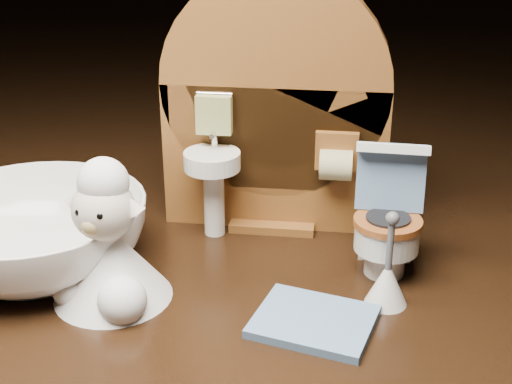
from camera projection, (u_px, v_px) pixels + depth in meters
The scene contains 6 objects.
backdrop_panel at pixel (273, 119), 0.41m from camera, with size 0.13×0.05×0.15m.
toy_toilet at pixel (387, 224), 0.37m from camera, with size 0.04×0.05×0.07m.
bath_mat at pixel (314, 321), 0.33m from camera, with size 0.05×0.04×0.00m, color #5D80A8.
toilet_brush at pixel (387, 280), 0.35m from camera, with size 0.02×0.02×0.05m.
plush_lamb at pixel (108, 252), 0.35m from camera, with size 0.06×0.06×0.08m.
ceramic_bowl at pixel (34, 235), 0.38m from camera, with size 0.12×0.12×0.04m, color white.
Camera 1 is at (0.04, -0.32, 0.19)m, focal length 50.00 mm.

